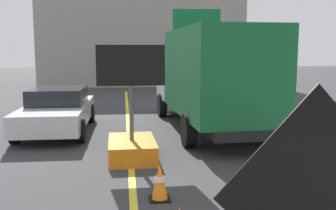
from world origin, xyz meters
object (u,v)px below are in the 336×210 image
pickup_car (58,110)px  arrow_board_trailer (132,139)px  box_truck (209,76)px  traffic_cone_mid_lane (160,182)px  highway_guide_sign (207,35)px  roadwork_sign (312,194)px

pickup_car → arrow_board_trailer: bearing=-56.3°
box_truck → traffic_cone_mid_lane: bearing=-110.1°
arrow_board_trailer → traffic_cone_mid_lane: 2.73m
arrow_board_trailer → highway_guide_sign: (4.44, 12.21, 2.94)m
roadwork_sign → box_truck: box_truck is taller
arrow_board_trailer → pickup_car: (-2.27, 3.41, 0.22)m
arrow_board_trailer → pickup_car: size_ratio=0.57×
roadwork_sign → pickup_car: (-3.54, 9.81, -0.77)m
pickup_car → highway_guide_sign: size_ratio=0.94×
arrow_board_trailer → traffic_cone_mid_lane: bearing=-81.1°
highway_guide_sign → traffic_cone_mid_lane: 15.74m
arrow_board_trailer → pickup_car: arrow_board_trailer is taller
pickup_car → box_truck: bearing=-4.2°
roadwork_sign → highway_guide_sign: highway_guide_sign is taller
highway_guide_sign → traffic_cone_mid_lane: size_ratio=7.60×
box_truck → traffic_cone_mid_lane: 6.30m
roadwork_sign → pickup_car: size_ratio=0.49×
box_truck → traffic_cone_mid_lane: box_truck is taller
roadwork_sign → pickup_car: roadwork_sign is taller
highway_guide_sign → roadwork_sign: bearing=-99.7°
arrow_board_trailer → box_truck: bearing=50.4°
pickup_car → highway_guide_sign: 11.40m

